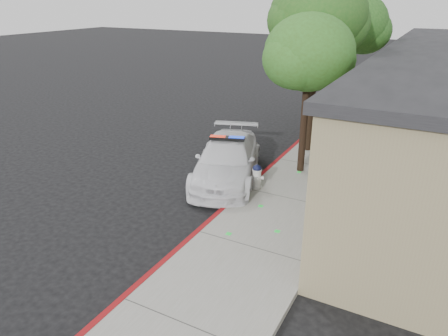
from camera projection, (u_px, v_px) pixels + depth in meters
ground at (196, 235)px, 11.11m from camera, size 120.00×120.00×0.00m
sidewalk at (290, 200)px, 12.83m from camera, size 3.20×60.00×0.15m
red_curb at (245, 190)px, 13.50m from camera, size 0.14×60.00×0.16m
police_car at (227, 160)px, 14.26m from camera, size 3.51×5.35×1.56m
fire_hydrant at (257, 176)px, 13.37m from camera, size 0.47×0.40×0.81m
street_tree_near at (309, 56)px, 13.33m from camera, size 2.93×3.05×5.36m
street_tree_mid at (319, 18)px, 14.99m from camera, size 3.56×3.58×6.70m
street_tree_far at (352, 26)px, 18.45m from camera, size 3.34×3.21×6.04m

